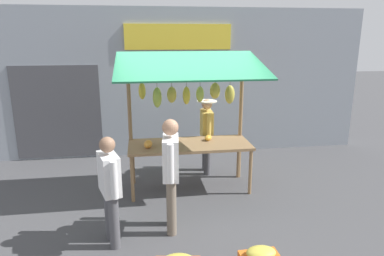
{
  "coord_description": "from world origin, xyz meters",
  "views": [
    {
      "loc": [
        0.85,
        6.0,
        2.77
      ],
      "look_at": [
        0.0,
        0.3,
        1.25
      ],
      "focal_mm": 32.7,
      "sensor_mm": 36.0,
      "label": 1
    }
  ],
  "objects_px": {
    "market_stall": "(189,106)",
    "vendor_with_sunhat": "(207,130)",
    "shopper_with_shopping_bag": "(110,185)",
    "shopper_in_grey_tee": "(171,167)"
  },
  "relations": [
    {
      "from": "market_stall",
      "to": "shopper_with_shopping_bag",
      "type": "distance_m",
      "value": 2.21
    },
    {
      "from": "market_stall",
      "to": "shopper_with_shopping_bag",
      "type": "bearing_deg",
      "value": 51.96
    },
    {
      "from": "vendor_with_sunhat",
      "to": "shopper_with_shopping_bag",
      "type": "relative_size",
      "value": 1.02
    },
    {
      "from": "shopper_with_shopping_bag",
      "to": "shopper_in_grey_tee",
      "type": "bearing_deg",
      "value": -91.56
    },
    {
      "from": "market_stall",
      "to": "vendor_with_sunhat",
      "type": "height_order",
      "value": "market_stall"
    },
    {
      "from": "shopper_with_shopping_bag",
      "to": "vendor_with_sunhat",
      "type": "bearing_deg",
      "value": -53.63
    },
    {
      "from": "vendor_with_sunhat",
      "to": "shopper_in_grey_tee",
      "type": "height_order",
      "value": "shopper_in_grey_tee"
    },
    {
      "from": "vendor_with_sunhat",
      "to": "shopper_in_grey_tee",
      "type": "distance_m",
      "value": 2.32
    },
    {
      "from": "shopper_in_grey_tee",
      "to": "shopper_with_shopping_bag",
      "type": "bearing_deg",
      "value": 111.28
    },
    {
      "from": "vendor_with_sunhat",
      "to": "market_stall",
      "type": "bearing_deg",
      "value": -30.39
    }
  ]
}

